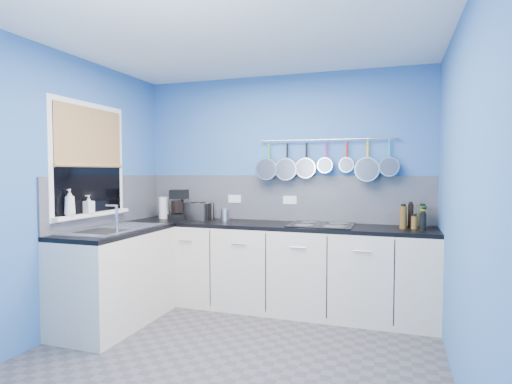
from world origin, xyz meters
The scene contains 42 objects.
floor centered at (0.00, 0.00, -0.01)m, with size 3.20×3.00×0.02m, color #47474C.
ceiling centered at (0.00, 0.00, 2.51)m, with size 3.20×3.00×0.02m, color white.
wall_back centered at (0.00, 1.51, 1.25)m, with size 3.20×0.02×2.50m, color #3667AC.
wall_front centered at (0.00, -1.51, 1.25)m, with size 3.20×0.02×2.50m, color #3667AC.
wall_left centered at (-1.61, 0.00, 1.25)m, with size 0.02×3.00×2.50m, color #3667AC.
wall_right centered at (1.61, 0.00, 1.25)m, with size 0.02×3.00×2.50m, color #3667AC.
backsplash_back centered at (0.00, 1.49, 1.15)m, with size 3.20×0.02×0.50m, color gray.
backsplash_left centered at (-1.59, 0.60, 1.15)m, with size 0.02×1.80×0.50m, color gray.
cabinet_run_back centered at (0.00, 1.20, 0.43)m, with size 3.20×0.60×0.86m, color beige.
worktop_back centered at (0.00, 1.20, 0.88)m, with size 3.20×0.60×0.04m, color black.
cabinet_run_left centered at (-1.30, 0.30, 0.43)m, with size 0.60×1.20×0.86m, color beige.
worktop_left centered at (-1.30, 0.30, 0.88)m, with size 0.60×1.20×0.04m, color black.
window_frame centered at (-1.58, 0.30, 1.55)m, with size 0.01×1.00×1.10m, color white.
window_glass centered at (-1.57, 0.30, 1.55)m, with size 0.01×0.90×1.00m, color black.
bamboo_blind centered at (-1.56, 0.30, 1.77)m, with size 0.01×0.90×0.55m, color #B98148.
window_sill centered at (-1.55, 0.30, 1.04)m, with size 0.10×0.98×0.03m, color white.
sink_unit centered at (-1.30, 0.30, 0.90)m, with size 0.50×0.95×0.01m, color silver.
mixer_tap centered at (-1.14, 0.12, 1.03)m, with size 0.12×0.08×0.26m, color silver, non-canonical shape.
socket_left centered at (-0.55, 1.48, 1.13)m, with size 0.15×0.01×0.09m, color white.
socket_right centered at (0.10, 1.48, 1.13)m, with size 0.15×0.01×0.09m, color white.
pot_rail centered at (0.50, 1.45, 1.78)m, with size 0.02×0.02×1.45m, color silver.
soap_bottle_a centered at (-1.53, -0.01, 1.17)m, with size 0.09×0.09×0.24m, color white.
soap_bottle_b centered at (-1.53, 0.23, 1.14)m, with size 0.08×0.08×0.17m, color white.
paper_towel centered at (-1.35, 1.25, 1.02)m, with size 0.11×0.11×0.25m, color white.
coffee_maker centered at (-1.15, 1.23, 1.07)m, with size 0.19×0.21×0.34m, color black, non-canonical shape.
toaster centered at (-0.92, 1.30, 0.99)m, with size 0.29×0.17×0.19m, color silver.
canister centered at (-0.58, 1.26, 0.97)m, with size 0.09×0.09×0.13m, color silver.
hob centered at (0.50, 1.20, 0.91)m, with size 0.63×0.56×0.01m, color black.
pan_0 centered at (-0.13, 1.44, 1.56)m, with size 0.24×0.13×0.43m, color silver, non-canonical shape.
pan_1 centered at (0.08, 1.44, 1.56)m, with size 0.24×0.09×0.43m, color silver, non-canonical shape.
pan_2 centered at (0.29, 1.44, 1.57)m, with size 0.22×0.08×0.41m, color silver, non-canonical shape.
pan_3 centered at (0.50, 1.44, 1.60)m, with size 0.16×0.12×0.35m, color silver, non-canonical shape.
pan_4 centered at (0.71, 1.44, 1.61)m, with size 0.16×0.05×0.35m, color silver, non-canonical shape.
pan_5 centered at (0.92, 1.44, 1.56)m, with size 0.25×0.12×0.44m, color silver, non-canonical shape.
pan_6 centered at (1.14, 1.44, 1.59)m, with size 0.20×0.11×0.39m, color silver, non-canonical shape.
condiment_0 centered at (1.45, 1.34, 1.01)m, with size 0.07×0.07×0.21m, color #265919.
condiment_1 centered at (1.34, 1.30, 1.02)m, with size 0.05×0.05×0.23m, color black.
condiment_2 centered at (1.28, 1.30, 0.97)m, with size 0.06×0.06×0.13m, color #4C190C.
condiment_3 centered at (1.45, 1.23, 0.99)m, with size 0.06×0.06×0.19m, color olive.
condiment_4 centered at (1.37, 1.22, 0.96)m, with size 0.06×0.06×0.12m, color brown.
condiment_5 centered at (1.27, 1.21, 1.01)m, with size 0.06×0.06×0.21m, color brown.
condiment_6 centered at (1.44, 1.14, 0.98)m, with size 0.06×0.06×0.16m, color black.
Camera 1 is at (1.19, -2.97, 1.44)m, focal length 29.26 mm.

